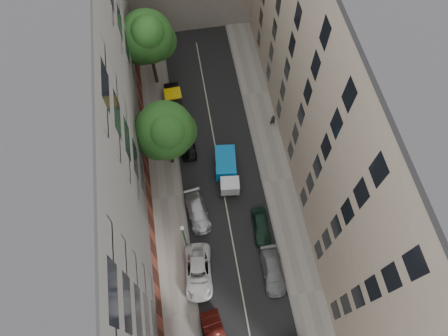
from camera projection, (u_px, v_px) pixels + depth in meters
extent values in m
plane|color=#4C4C49|center=(223.00, 189.00, 39.33)|extent=(120.00, 120.00, 0.00)
cube|color=black|center=(223.00, 189.00, 39.32)|extent=(8.00, 44.00, 0.02)
cube|color=gray|center=(167.00, 197.00, 38.84)|extent=(3.00, 44.00, 0.15)
cube|color=gray|center=(278.00, 181.00, 39.68)|extent=(3.00, 44.00, 0.15)
cube|color=#524F4C|center=(77.00, 156.00, 29.62)|extent=(8.00, 44.00, 20.00)
cube|color=#B9A590|center=(361.00, 115.00, 31.30)|extent=(8.00, 44.00, 20.00)
cube|color=black|center=(227.00, 174.00, 39.55)|extent=(2.40, 4.95, 0.26)
cube|color=silver|center=(230.00, 186.00, 38.08)|extent=(1.92, 1.61, 1.50)
cube|color=#0B84E0|center=(226.00, 163.00, 39.09)|extent=(2.30, 3.38, 1.59)
cylinder|color=black|center=(221.00, 191.00, 38.82)|extent=(0.25, 0.74, 0.74)
cylinder|color=black|center=(238.00, 189.00, 38.95)|extent=(0.25, 0.74, 0.74)
cylinder|color=black|center=(216.00, 164.00, 40.23)|extent=(0.25, 0.74, 0.74)
cylinder|color=black|center=(233.00, 161.00, 40.36)|extent=(0.25, 0.74, 0.74)
imported|color=silver|center=(198.00, 272.00, 34.88)|extent=(2.82, 5.31, 1.42)
imported|color=#B1B2B6|center=(198.00, 212.00, 37.54)|extent=(2.35, 4.65, 1.30)
imported|color=black|center=(188.00, 143.00, 40.98)|extent=(1.66, 4.00, 1.35)
imported|color=black|center=(174.00, 101.00, 43.40)|extent=(1.82, 4.66, 1.51)
imported|color=slate|center=(273.00, 271.00, 34.97)|extent=(1.92, 4.48, 1.29)
imported|color=black|center=(261.00, 226.00, 36.88)|extent=(1.72, 3.84, 1.28)
cylinder|color=#382619|center=(171.00, 155.00, 39.36)|extent=(0.36, 0.36, 2.81)
cylinder|color=#382619|center=(168.00, 142.00, 37.22)|extent=(0.24, 0.24, 2.01)
sphere|color=#194D19|center=(165.00, 130.00, 35.48)|extent=(5.37, 5.37, 5.37)
sphere|color=#194D19|center=(176.00, 131.00, 36.58)|extent=(4.03, 4.03, 4.03)
sphere|color=#194D19|center=(158.00, 140.00, 35.70)|extent=(3.76, 3.76, 3.76)
sphere|color=#194D19|center=(167.00, 131.00, 34.20)|extent=(3.49, 3.49, 3.49)
cylinder|color=#382619|center=(155.00, 72.00, 43.94)|extent=(0.36, 0.36, 3.28)
cylinder|color=#382619|center=(151.00, 53.00, 41.45)|extent=(0.24, 0.24, 2.34)
sphere|color=#194D19|center=(147.00, 37.00, 39.42)|extent=(5.35, 5.35, 5.35)
sphere|color=#194D19|center=(157.00, 41.00, 40.67)|extent=(4.01, 4.01, 4.01)
sphere|color=#194D19|center=(141.00, 46.00, 39.72)|extent=(3.75, 3.75, 3.75)
sphere|color=#194D19|center=(147.00, 33.00, 37.99)|extent=(3.48, 3.48, 3.48)
cylinder|color=#16502B|center=(185.00, 239.00, 34.09)|extent=(0.14, 0.14, 5.34)
sphere|color=silver|center=(182.00, 228.00, 31.64)|extent=(0.36, 0.36, 0.36)
imported|color=black|center=(273.00, 120.00, 41.98)|extent=(0.61, 0.42, 1.60)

